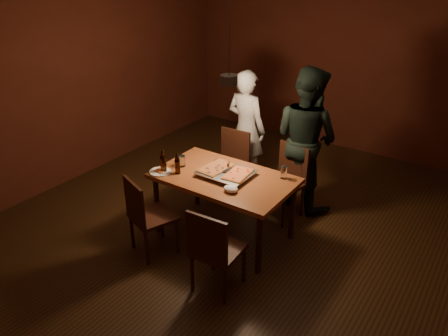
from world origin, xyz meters
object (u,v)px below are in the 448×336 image
Objects in this scene: chair_near_left at (145,210)px; diner_white at (246,129)px; beer_bottle_b at (177,164)px; dining_table at (224,182)px; chair_near_right at (213,245)px; pizza_tray at (226,174)px; pendant_lamp at (229,79)px; plate_slice at (160,172)px; chair_far_right at (287,175)px; chair_far_left at (231,158)px; diner_dark at (306,139)px; beer_bottle_a at (163,161)px.

chair_near_left is 2.00m from diner_white.
dining_table is at bearing 26.27° from beer_bottle_b.
chair_near_right is 0.88× the size of pizza_tray.
chair_near_right is 1.01m from pizza_tray.
beer_bottle_b is 1.06m from pendant_lamp.
diner_white is (0.15, 1.56, 0.04)m from plate_slice.
pendant_lamp is (-0.46, -0.59, 1.22)m from chair_far_right.
chair_far_right is (0.82, -0.01, 0.00)m from chair_far_left.
plate_slice is (-0.16, 0.43, 0.22)m from chair_near_left.
chair_near_left reaches higher than dining_table.
pizza_tray is at bearing 28.69° from plate_slice.
beer_bottle_b is at bearing 62.73° from chair_far_right.
pendant_lamp is at bearing 118.61° from chair_far_left.
beer_bottle_b is 0.13× the size of diner_dark.
beer_bottle_a is at bearing -157.10° from beer_bottle_b.
beer_bottle_a is at bearing -135.85° from pendant_lamp.
chair_far_left is at bearing 38.95° from diner_dark.
chair_near_left is at bearing -91.71° from beer_bottle_b.
beer_bottle_a is at bearing 52.56° from plate_slice.
beer_bottle_a is at bearing 59.75° from chair_far_right.
chair_near_left is 2.03× the size of beer_bottle_a.
dining_table is 0.70m from beer_bottle_a.
beer_bottle_a reaches higher than chair_near_left.
chair_near_right is (0.46, -0.84, -0.14)m from dining_table.
pendant_lamp is at bearing 88.77° from chair_near_left.
chair_far_right is at bearing 89.38° from chair_near_right.
pizza_tray is 2.30× the size of plate_slice.
chair_far_right is at bearing 48.21° from beer_bottle_a.
chair_near_right is 0.30× the size of diner_white.
diner_white is (-0.48, 1.23, 0.12)m from dining_table.
chair_far_left is 0.50m from diner_white.
diner_dark is 1.38m from pendant_lamp.
diner_dark is (-0.04, 2.01, 0.35)m from chair_near_right.
chair_near_right is at bearing -62.84° from pendant_lamp.
chair_far_left is (-0.44, 0.82, -0.14)m from dining_table.
diner_white is (-0.94, 2.07, 0.26)m from chair_near_right.
chair_far_left is at bearing 109.52° from chair_near_left.
diner_dark is at bearing 75.86° from pizza_tray.
chair_near_left is (-0.85, -1.56, 0.00)m from chair_far_right.
diner_white reaches higher than plate_slice.
chair_far_left is 0.82m from chair_far_right.
chair_near_left is at bearing 171.05° from chair_near_right.
diner_dark reaches higher than beer_bottle_a.
pizza_tray is 0.31× the size of diner_dark.
chair_near_left is 0.30× the size of diner_dark.
pizza_tray is 1.21m from diner_dark.
beer_bottle_a is 0.13m from plate_slice.
chair_far_right is 0.99m from diner_white.
beer_bottle_b reaches higher than dining_table.
beer_bottle_a is 1.53m from diner_white.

